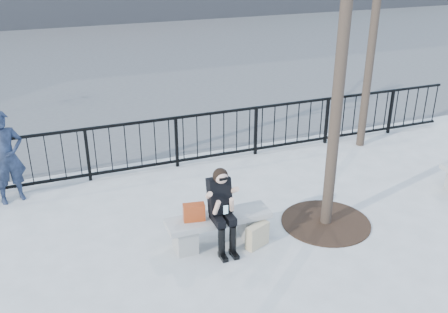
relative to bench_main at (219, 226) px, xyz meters
name	(u,v)px	position (x,y,z in m)	size (l,w,h in m)	color
ground	(219,242)	(0.00, 0.00, -0.30)	(120.00, 120.00, 0.00)	#9C9B96
street_surface	(91,53)	(0.00, 15.00, -0.30)	(60.00, 23.00, 0.01)	#474747
railing	(167,143)	(0.00, 3.00, 0.25)	(14.00, 0.06, 1.10)	black
tree_grate	(326,222)	(1.90, -0.10, -0.29)	(1.50, 1.50, 0.02)	black
bench_main	(219,226)	(0.00, 0.00, 0.00)	(1.65, 0.46, 0.49)	gray
seated_woman	(222,211)	(0.00, -0.16, 0.37)	(0.50, 0.64, 1.34)	black
handbag	(194,212)	(-0.39, 0.02, 0.32)	(0.33, 0.15, 0.27)	#9E3613
shopping_bag	(257,235)	(0.53, -0.30, -0.11)	(0.40, 0.15, 0.38)	beige
standing_man	(6,157)	(-3.02, 2.67, 0.56)	(0.63, 0.41, 1.72)	black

